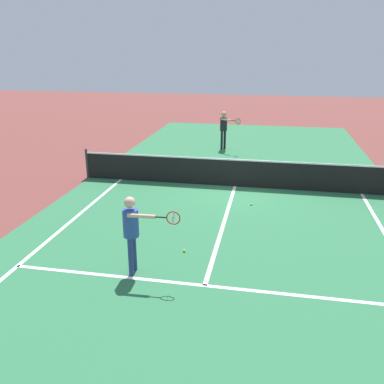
% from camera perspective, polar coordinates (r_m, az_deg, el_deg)
% --- Properties ---
extents(ground_plane, '(60.00, 60.00, 0.00)m').
position_cam_1_polar(ground_plane, '(14.21, 5.95, 0.78)').
color(ground_plane, brown).
extents(court_surface_inbounds, '(10.62, 24.40, 0.00)m').
position_cam_1_polar(court_surface_inbounds, '(14.21, 5.95, 0.79)').
color(court_surface_inbounds, '#2D7247').
rests_on(court_surface_inbounds, ground_plane).
extents(line_sideline_left, '(0.10, 11.89, 0.01)m').
position_cam_1_polar(line_sideline_left, '(10.17, -21.54, -8.23)').
color(line_sideline_left, white).
rests_on(line_sideline_left, ground_plane).
extents(line_service_near, '(8.22, 0.10, 0.01)m').
position_cam_1_polar(line_service_near, '(8.41, 1.76, -12.77)').
color(line_service_near, white).
rests_on(line_service_near, ground_plane).
extents(line_center_service, '(0.10, 6.40, 0.01)m').
position_cam_1_polar(line_center_service, '(11.23, 4.42, -4.24)').
color(line_center_service, white).
rests_on(line_center_service, ground_plane).
extents(net, '(10.83, 0.09, 1.07)m').
position_cam_1_polar(net, '(14.07, 6.02, 2.69)').
color(net, '#33383D').
rests_on(net, ground_plane).
extents(player_near, '(1.22, 0.47, 1.68)m').
position_cam_1_polar(player_near, '(8.47, -8.24, -4.74)').
color(player_near, navy).
rests_on(player_near, ground_plane).
extents(player_far, '(0.99, 0.94, 1.76)m').
position_cam_1_polar(player_far, '(19.31, 4.44, 9.10)').
color(player_far, black).
rests_on(player_far, ground_plane).
extents(tennis_ball_near_net, '(0.07, 0.07, 0.07)m').
position_cam_1_polar(tennis_ball_near_net, '(12.54, 8.19, -1.69)').
color(tennis_ball_near_net, '#CCE033').
rests_on(tennis_ball_near_net, ground_plane).
extents(tennis_ball_mid_court, '(0.07, 0.07, 0.07)m').
position_cam_1_polar(tennis_ball_mid_court, '(9.66, -1.08, -8.08)').
color(tennis_ball_mid_court, '#CCE033').
rests_on(tennis_ball_mid_court, ground_plane).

